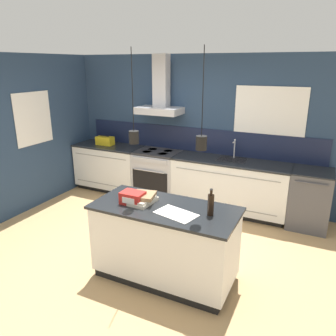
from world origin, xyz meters
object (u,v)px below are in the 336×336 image
book_stack (143,199)px  bottle_on_island (211,204)px  oven_range (158,175)px  red_supply_box (133,198)px  dishwasher (310,199)px  yellow_toolbox (105,141)px

book_stack → bottle_on_island: bearing=2.3°
oven_range → red_supply_box: bearing=-69.5°
dishwasher → book_stack: (-1.71, -2.13, 0.51)m
red_supply_box → oven_range: bearing=110.5°
book_stack → yellow_toolbox: bearing=134.3°
bottle_on_island → yellow_toolbox: 3.56m
book_stack → dishwasher: bearing=51.3°
dishwasher → yellow_toolbox: 3.83m
red_supply_box → bottle_on_island: bearing=6.2°
oven_range → book_stack: book_stack is taller
dishwasher → yellow_toolbox: yellow_toolbox is taller
yellow_toolbox → dishwasher: bearing=-0.0°
dishwasher → red_supply_box: 2.89m
bottle_on_island → red_supply_box: size_ratio=1.14×
bottle_on_island → yellow_toolbox: size_ratio=0.87×
bottle_on_island → book_stack: 0.80m
dishwasher → bottle_on_island: (-0.91, -2.10, 0.58)m
oven_range → bottle_on_island: 2.77m
dishwasher → yellow_toolbox: size_ratio=2.68×
dishwasher → red_supply_box: (-1.81, -2.20, 0.52)m
oven_range → red_supply_box: red_supply_box is taller
book_stack → red_supply_box: bearing=-146.4°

